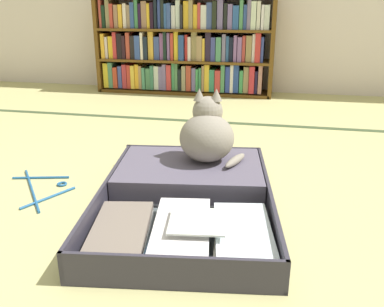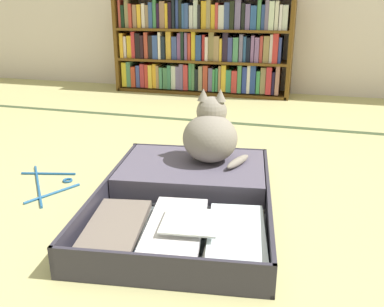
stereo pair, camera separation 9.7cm
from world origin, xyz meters
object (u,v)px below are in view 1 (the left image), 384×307
(bookshelf, at_px, (184,46))
(clothes_hanger, at_px, (42,188))
(black_cat, at_px, (207,134))
(open_suitcase, at_px, (188,194))

(bookshelf, height_order, clothes_hanger, bookshelf)
(bookshelf, height_order, black_cat, bookshelf)
(black_cat, height_order, clothes_hanger, black_cat)
(open_suitcase, xyz_separation_m, clothes_hanger, (-0.60, 0.02, -0.04))
(bookshelf, relative_size, black_cat, 4.97)
(clothes_hanger, bearing_deg, black_cat, 17.32)
(bookshelf, xyz_separation_m, clothes_hanger, (-0.14, -1.98, -0.37))
(bookshelf, xyz_separation_m, open_suitcase, (0.46, -1.99, -0.33))
(open_suitcase, xyz_separation_m, black_cat, (0.03, 0.21, 0.17))
(black_cat, bearing_deg, bookshelf, 105.58)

